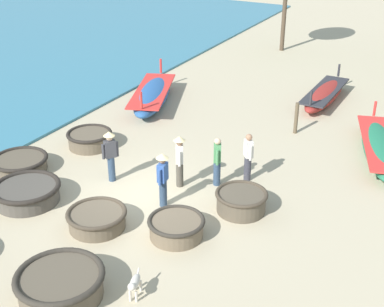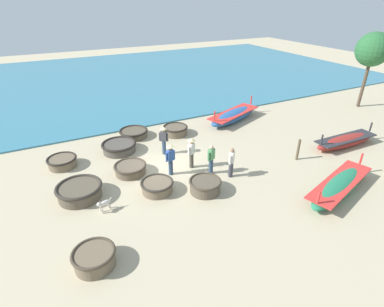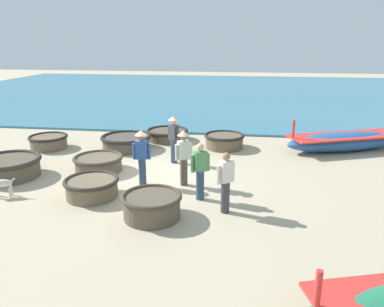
# 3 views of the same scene
# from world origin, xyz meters

# --- Properties ---
(ground_plane) EXTENTS (80.00, 80.00, 0.00)m
(ground_plane) POSITION_xyz_m (0.00, 0.00, 0.00)
(ground_plane) COLOR #BCAD8C
(coracle_nearest) EXTENTS (1.49, 1.49, 0.60)m
(coracle_nearest) POSITION_xyz_m (2.74, 0.86, 0.33)
(coracle_nearest) COLOR brown
(coracle_nearest) RESTS_ON ground
(coracle_front_right) EXTENTS (1.98, 1.98, 0.56)m
(coracle_front_right) POSITION_xyz_m (-2.95, -1.61, 0.30)
(coracle_front_right) COLOR #4C473F
(coracle_front_right) RESTS_ON ground
(coracle_beside_post) EXTENTS (1.63, 1.63, 0.50)m
(coracle_beside_post) POSITION_xyz_m (-0.34, -1.72, 0.28)
(coracle_beside_post) COLOR brown
(coracle_beside_post) RESTS_ON ground
(coracle_upturned) EXTENTS (2.02, 2.02, 0.63)m
(coracle_upturned) POSITION_xyz_m (0.62, -4.30, 0.34)
(coracle_upturned) COLOR brown
(coracle_upturned) RESTS_ON ground
(coracle_center) EXTENTS (1.80, 1.80, 0.48)m
(coracle_center) POSITION_xyz_m (-4.52, -0.27, 0.26)
(coracle_center) COLOR brown
(coracle_center) RESTS_ON ground
(coracle_far_right) EXTENTS (1.51, 1.51, 0.53)m
(coracle_far_right) POSITION_xyz_m (1.74, -1.09, 0.29)
(coracle_far_right) COLOR brown
(coracle_far_right) RESTS_ON ground
(coracle_weathered) EXTENTS (1.61, 1.61, 0.57)m
(coracle_weathered) POSITION_xyz_m (-3.66, 2.23, 0.31)
(coracle_weathered) COLOR brown
(coracle_weathered) RESTS_ON ground
(long_boat_ochre_hull) EXTENTS (2.97, 4.98, 1.31)m
(long_boat_ochre_hull) POSITION_xyz_m (-3.97, 6.90, 0.38)
(long_boat_ochre_hull) COLOR #285693
(long_boat_ochre_hull) RESTS_ON ground
(long_boat_green_hull) EXTENTS (1.11, 4.46, 1.13)m
(long_boat_green_hull) POSITION_xyz_m (2.42, 10.53, 0.33)
(long_boat_green_hull) COLOR maroon
(long_boat_green_hull) RESTS_ON ground
(long_boat_blue_hull) EXTENTS (2.52, 5.07, 1.13)m
(long_boat_blue_hull) POSITION_xyz_m (5.50, 6.30, 0.33)
(long_boat_blue_hull) COLOR #237551
(long_boat_blue_hull) RESTS_ON ground
(fisherman_standing_left) EXTENTS (0.39, 0.42, 1.57)m
(fisherman_standing_left) POSITION_xyz_m (2.19, 2.60, 0.84)
(fisherman_standing_left) COLOR #383842
(fisherman_standing_left) RESTS_ON ground
(fisherman_by_coracle) EXTENTS (0.38, 0.45, 1.67)m
(fisherman_by_coracle) POSITION_xyz_m (-1.52, 0.59, 0.96)
(fisherman_by_coracle) COLOR #2D425B
(fisherman_by_coracle) RESTS_ON ground
(fisherman_crouching) EXTENTS (0.36, 0.48, 1.67)m
(fisherman_crouching) POSITION_xyz_m (0.51, 1.28, 0.96)
(fisherman_crouching) COLOR #4C473D
(fisherman_crouching) RESTS_ON ground
(fisherman_standing_right) EXTENTS (0.36, 0.53, 1.67)m
(fisherman_standing_right) POSITION_xyz_m (0.66, 0.06, 0.96)
(fisherman_standing_right) COLOR #2D425B
(fisherman_standing_right) RESTS_ON ground
(fisherman_with_hat) EXTENTS (0.34, 0.49, 1.57)m
(fisherman_with_hat) POSITION_xyz_m (1.48, 1.89, 0.84)
(fisherman_with_hat) COLOR #2D425B
(fisherman_with_hat) RESTS_ON ground
(dog) EXTENTS (0.35, 0.66, 0.55)m
(dog) POSITION_xyz_m (2.09, -3.56, 0.37)
(dog) COLOR beige
(dog) RESTS_ON ground
(mooring_post_mid_beach) EXTENTS (0.14, 0.14, 1.20)m
(mooring_post_mid_beach) POSITION_xyz_m (2.36, 6.80, 0.60)
(mooring_post_mid_beach) COLOR brown
(mooring_post_mid_beach) RESTS_ON ground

